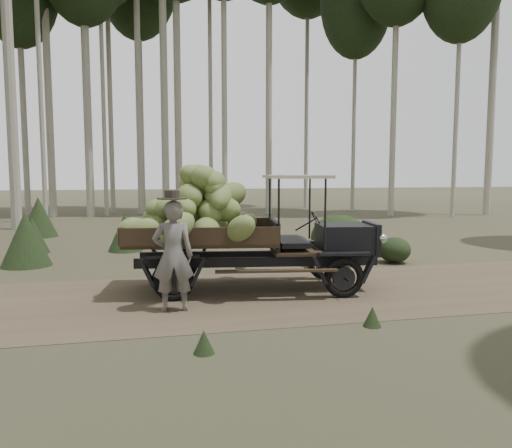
# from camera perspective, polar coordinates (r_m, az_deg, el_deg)

# --- Properties ---
(ground) EXTENTS (120.00, 120.00, 0.00)m
(ground) POSITION_cam_1_polar(r_m,az_deg,el_deg) (9.04, -10.88, -8.60)
(ground) COLOR #473D2B
(ground) RESTS_ON ground
(dirt_track) EXTENTS (70.00, 4.00, 0.01)m
(dirt_track) POSITION_cam_1_polar(r_m,az_deg,el_deg) (9.03, -10.88, -8.58)
(dirt_track) COLOR brown
(dirt_track) RESTS_ON ground
(banana_truck) EXTENTS (5.07, 2.60, 2.50)m
(banana_truck) POSITION_cam_1_polar(r_m,az_deg,el_deg) (9.42, -4.17, 1.06)
(banana_truck) COLOR black
(banana_truck) RESTS_ON ground
(farmer) EXTENTS (0.68, 0.50, 1.97)m
(farmer) POSITION_cam_1_polar(r_m,az_deg,el_deg) (8.16, -9.46, -3.46)
(farmer) COLOR #615D58
(farmer) RESTS_ON ground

